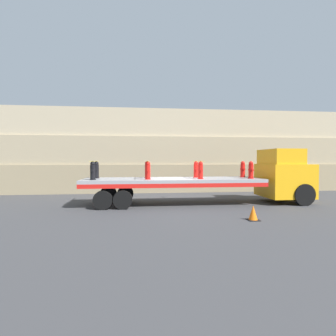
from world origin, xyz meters
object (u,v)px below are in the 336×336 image
truck_cab (285,176)px  fire_hydrant_red_far_2 (196,170)px  flatbed_trailer (162,183)px  fire_hydrant_black_far_0 (96,170)px  fire_hydrant_black_near_0 (93,171)px  traffic_cone (253,213)px  fire_hydrant_red_near_1 (148,171)px  fire_hydrant_red_near_2 (200,170)px  fire_hydrant_red_near_3 (251,170)px  fire_hydrant_red_far_3 (243,169)px  fire_hydrant_red_far_1 (147,170)px

truck_cab → fire_hydrant_red_far_2: (-4.81, 0.54, 0.33)m
flatbed_trailer → fire_hydrant_black_far_0: 3.49m
fire_hydrant_black_near_0 → traffic_cone: size_ratio=1.57×
fire_hydrant_red_near_1 → fire_hydrant_black_near_0: bearing=180.0°
fire_hydrant_red_near_1 → traffic_cone: bearing=-41.0°
fire_hydrant_red_near_1 → fire_hydrant_red_far_2: bearing=22.2°
truck_cab → fire_hydrant_red_near_2: truck_cab is taller
fire_hydrant_red_near_1 → fire_hydrant_black_far_0: bearing=157.8°
flatbed_trailer → fire_hydrant_red_far_2: size_ratio=10.28×
truck_cab → fire_hydrant_black_far_0: size_ratio=3.23×
traffic_cone → truck_cab: bearing=47.8°
flatbed_trailer → fire_hydrant_red_near_3: (4.54, -0.54, 0.68)m
fire_hydrant_black_far_0 → fire_hydrant_red_far_3: same height
fire_hydrant_red_near_3 → fire_hydrant_red_far_3: same height
fire_hydrant_red_near_1 → fire_hydrant_red_far_1: same height
fire_hydrant_red_near_2 → truck_cab: bearing=6.4°
fire_hydrant_black_near_0 → fire_hydrant_red_far_1: bearing=22.2°
truck_cab → flatbed_trailer: 6.72m
fire_hydrant_red_far_1 → traffic_cone: 6.10m
fire_hydrant_red_near_3 → traffic_cone: (-1.39, -3.38, -1.50)m
fire_hydrant_black_near_0 → fire_hydrant_black_far_0: same height
fire_hydrant_black_far_0 → fire_hydrant_red_near_2: (5.28, -1.08, 0.00)m
fire_hydrant_red_near_2 → fire_hydrant_red_far_3: size_ratio=1.00×
fire_hydrant_black_near_0 → fire_hydrant_red_near_2: 5.28m
fire_hydrant_red_far_1 → traffic_cone: size_ratio=1.57×
flatbed_trailer → fire_hydrant_red_near_1: (-0.74, -0.54, 0.68)m
fire_hydrant_black_near_0 → fire_hydrant_red_near_3: bearing=0.0°
truck_cab → fire_hydrant_red_near_2: size_ratio=3.23×
fire_hydrant_red_far_1 → fire_hydrant_red_near_2: size_ratio=1.00×
flatbed_trailer → fire_hydrant_red_far_2: bearing=15.8°
fire_hydrant_red_far_2 → fire_hydrant_red_near_3: size_ratio=1.00×
flatbed_trailer → fire_hydrant_black_near_0: bearing=-171.0°
fire_hydrant_black_far_0 → fire_hydrant_red_near_3: same height
fire_hydrant_red_near_3 → fire_hydrant_red_far_3: size_ratio=1.00×
truck_cab → fire_hydrant_black_far_0: bearing=176.9°
fire_hydrant_red_near_1 → traffic_cone: size_ratio=1.57×
fire_hydrant_black_near_0 → fire_hydrant_black_far_0: 1.08m
flatbed_trailer → fire_hydrant_black_near_0: size_ratio=10.28×
fire_hydrant_black_near_0 → fire_hydrant_red_near_3: same height
truck_cab → fire_hydrant_black_near_0: truck_cab is taller
fire_hydrant_black_far_0 → fire_hydrant_red_near_1: same height
fire_hydrant_red_near_2 → fire_hydrant_red_near_3: 2.64m
fire_hydrant_black_near_0 → fire_hydrant_red_near_3: size_ratio=1.00×
fire_hydrant_black_far_0 → fire_hydrant_red_near_1: bearing=-22.2°
truck_cab → fire_hydrant_red_far_3: 2.26m
fire_hydrant_red_far_1 → fire_hydrant_red_far_3: 5.28m
fire_hydrant_red_far_2 → traffic_cone: fire_hydrant_red_far_2 is taller
flatbed_trailer → traffic_cone: bearing=-51.2°
flatbed_trailer → fire_hydrant_red_far_2: 2.09m
fire_hydrant_black_far_0 → fire_hydrant_red_near_2: size_ratio=1.00×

